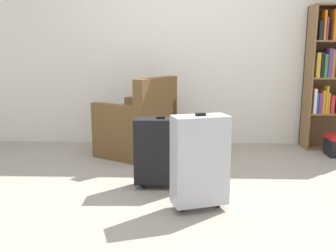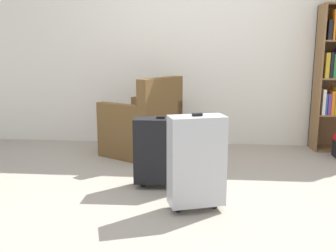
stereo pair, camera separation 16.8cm
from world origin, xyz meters
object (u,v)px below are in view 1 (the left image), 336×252
at_px(mug, 192,154).
at_px(suitcase_black, 161,151).
at_px(suitcase_silver, 200,160).
at_px(armchair, 138,128).

distance_m(mug, suitcase_black, 0.99).
bearing_deg(suitcase_silver, armchair, 112.73).
distance_m(armchair, mug, 0.69).
bearing_deg(armchair, suitcase_silver, -67.27).
bearing_deg(armchair, mug, -12.64).
xyz_separation_m(armchair, mug, (0.62, -0.14, -0.27)).
bearing_deg(mug, suitcase_black, -108.54).
height_order(suitcase_black, suitcase_silver, suitcase_silver).
bearing_deg(mug, suitcase_silver, -89.58).
relative_size(armchair, suitcase_silver, 1.29).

